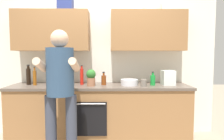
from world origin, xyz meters
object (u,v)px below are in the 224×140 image
(bottle_water, at_px, (52,80))
(bottle_hotsauce, at_px, (82,76))
(cup_stoneware, at_px, (144,83))
(person_standing, at_px, (60,85))
(bottle_vinegar, at_px, (104,80))
(grocery_bag_produce, at_px, (168,78))
(bottle_wine, at_px, (49,79))
(knife_block, at_px, (68,78))
(bottle_syrup, at_px, (35,77))
(potted_herb, at_px, (91,77))
(bottle_soda, at_px, (153,80))
(bottle_soy, at_px, (28,76))
(cup_coffee, at_px, (29,81))
(mixing_bowl, at_px, (129,82))

(bottle_water, distance_m, bottle_hotsauce, 0.47)
(bottle_water, relative_size, cup_stoneware, 2.03)
(person_standing, distance_m, bottle_vinegar, 0.88)
(person_standing, relative_size, grocery_bag_produce, 7.24)
(bottle_wine, height_order, knife_block, knife_block)
(bottle_syrup, height_order, potted_herb, bottle_syrup)
(knife_block, height_order, grocery_bag_produce, knife_block)
(bottle_soda, bearing_deg, bottle_wine, -174.19)
(bottle_soda, relative_size, knife_block, 0.78)
(person_standing, xyz_separation_m, potted_herb, (0.33, 0.59, 0.04))
(bottle_hotsauce, bearing_deg, bottle_vinegar, -3.92)
(bottle_soda, height_order, grocery_bag_produce, grocery_bag_produce)
(cup_stoneware, distance_m, grocery_bag_produce, 0.44)
(person_standing, bearing_deg, bottle_syrup, 130.02)
(bottle_soy, xyz_separation_m, potted_herb, (1.02, -0.15, -0.00))
(bottle_soda, xyz_separation_m, bottle_soy, (-2.00, 0.09, 0.06))
(person_standing, distance_m, bottle_water, 0.74)
(bottle_wine, distance_m, cup_coffee, 0.60)
(person_standing, bearing_deg, bottle_vinegar, 53.43)
(mixing_bowl, bearing_deg, bottle_hotsauce, 173.94)
(person_standing, xyz_separation_m, bottle_soy, (-0.69, 0.74, 0.04))
(mixing_bowl, bearing_deg, knife_block, 174.59)
(cup_stoneware, relative_size, grocery_bag_produce, 0.46)
(cup_coffee, height_order, potted_herb, potted_herb)
(bottle_soda, xyz_separation_m, knife_block, (-1.37, 0.10, 0.03))
(bottle_vinegar, relative_size, potted_herb, 0.81)
(bottle_hotsauce, height_order, bottle_vinegar, bottle_hotsauce)
(bottle_water, bearing_deg, bottle_wine, -86.78)
(bottle_syrup, bearing_deg, grocery_bag_produce, -0.24)
(bottle_hotsauce, distance_m, mixing_bowl, 0.77)
(person_standing, xyz_separation_m, bottle_hotsauce, (0.17, 0.73, 0.04))
(person_standing, bearing_deg, potted_herb, 60.66)
(grocery_bag_produce, bearing_deg, person_standing, -156.57)
(cup_coffee, distance_m, knife_block, 0.69)
(grocery_bag_produce, bearing_deg, bottle_syrup, 179.76)
(bottle_soda, xyz_separation_m, cup_coffee, (-2.05, 0.23, -0.04))
(bottle_water, distance_m, bottle_soy, 0.41)
(bottle_wine, xyz_separation_m, mixing_bowl, (1.22, 0.16, -0.07))
(mixing_bowl, relative_size, grocery_bag_produce, 1.17)
(person_standing, distance_m, potted_herb, 0.68)
(bottle_wine, relative_size, bottle_soda, 1.21)
(bottle_wine, height_order, cup_coffee, bottle_wine)
(cup_stoneware, bearing_deg, cup_coffee, 170.04)
(bottle_soy, bearing_deg, bottle_water, -8.69)
(potted_herb, bearing_deg, knife_block, 158.36)
(bottle_water, bearing_deg, bottle_soda, -1.23)
(cup_coffee, bearing_deg, bottle_hotsauce, -8.82)
(bottle_wine, relative_size, knife_block, 0.94)
(person_standing, height_order, bottle_soy, person_standing)
(bottle_soda, height_order, cup_stoneware, bottle_soda)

